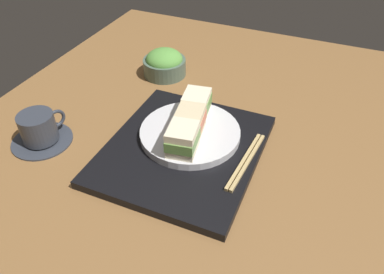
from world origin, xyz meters
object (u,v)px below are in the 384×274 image
Objects in this scene: sandwich_near at (183,139)px; coffee_cup at (39,130)px; chopsticks_pair at (245,162)px; sandwich_plate at (190,133)px; sandwich_middle at (190,120)px; salad_bowl at (164,63)px; sandwich_far at (197,103)px.

sandwich_near reaches higher than coffee_cup.
sandwich_near is 33.51cm from coffee_cup.
coffee_cup is (-9.01, 45.62, 0.97)cm from chopsticks_pair.
sandwich_plate is 3.52cm from sandwich_middle.
salad_bowl reaches higher than chopsticks_pair.
salad_bowl is 40.44cm from coffee_cup.
chopsticks_pair is at bearing -105.18° from sandwich_plate.
chopsticks_pair is at bearing -124.67° from sandwich_far.
sandwich_plate is at bearing -90.00° from sandwich_middle.
coffee_cup is (-38.51, 12.36, -0.24)cm from salad_bowl.
sandwich_far is at bearing 10.80° from sandwich_middle.
coffee_cup is at bearing 101.18° from chopsticks_pair.
sandwich_far is (6.84, 1.31, 3.48)cm from sandwich_plate.
sandwich_far is at bearing -56.88° from coffee_cup.
sandwich_far is (13.69, 2.61, -0.34)cm from sandwich_near.
chopsticks_pair is (-29.49, -33.26, -1.21)cm from salad_bowl.
salad_bowl is at bearing 36.70° from sandwich_plate.
sandwich_near is at bearing -147.85° from salad_bowl.
sandwich_near reaches higher than sandwich_plate.
coffee_cup is at bearing 112.20° from sandwich_middle.
salad_bowl is at bearing 36.70° from sandwich_middle.
sandwich_plate is at bearing -169.20° from sandwich_far.
sandwich_far is 0.63× the size of salad_bowl.
salad_bowl reaches higher than sandwich_plate.
sandwich_near is 1.05× the size of sandwich_far.
sandwich_middle is 32.13cm from salad_bowl.
chopsticks_pair is at bearing -105.18° from sandwich_middle.
sandwich_middle reaches higher than coffee_cup.
coffee_cup is at bearing 100.37° from sandwich_near.
sandwich_near is 0.59× the size of coffee_cup.
sandwich_plate is 1.64× the size of coffee_cup.
chopsticks_pair is (-10.68, -15.44, -4.01)cm from sandwich_far.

